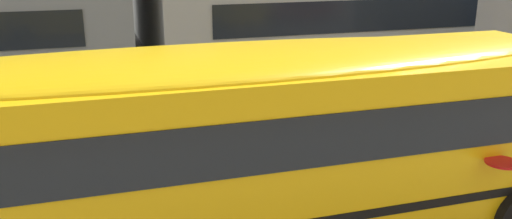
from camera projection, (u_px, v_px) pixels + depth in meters
ground_plane at (309, 192)px, 9.62m from camera, size 400.00×400.00×0.00m
sidewalk_far at (218, 93)px, 16.02m from camera, size 120.00×3.00×0.01m
lane_centreline at (309, 192)px, 9.62m from camera, size 110.00×0.16×0.01m
school_bus at (227, 136)px, 7.32m from camera, size 13.30×3.20×2.97m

